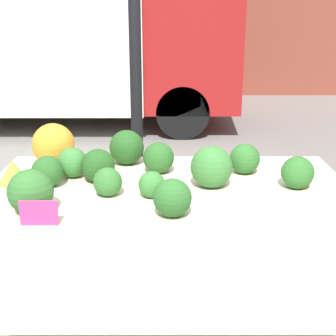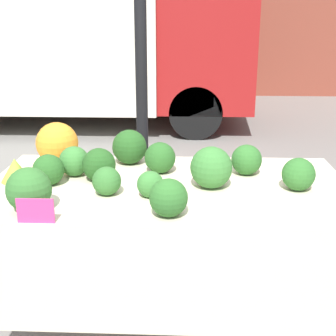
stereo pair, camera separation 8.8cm
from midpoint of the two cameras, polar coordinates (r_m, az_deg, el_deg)
ground_plane at (r=2.52m, az=-1.06°, el=-19.50°), size 40.00×40.00×0.00m
tent_pole at (r=2.78m, az=-4.86°, el=9.71°), size 0.07×0.07×2.26m
parked_truck at (r=7.05m, az=-13.98°, el=15.91°), size 4.69×2.26×2.47m
market_table at (r=2.10m, az=-1.20°, el=-5.26°), size 1.64×0.88×0.80m
orange_cauliflower at (r=2.45m, az=-14.81°, el=2.78°), size 0.22×0.22×0.22m
romanesco_head at (r=2.25m, az=-19.46°, el=-0.47°), size 0.14×0.14×0.11m
broccoli_head_0 at (r=2.25m, az=-12.70°, el=0.65°), size 0.14×0.14×0.14m
broccoli_head_1 at (r=2.00m, az=-8.61°, el=-1.70°), size 0.12×0.12×0.12m
broccoli_head_2 at (r=1.96m, az=-3.26°, el=-2.03°), size 0.11×0.11×0.11m
broccoli_head_3 at (r=2.26m, az=-2.28°, el=1.24°), size 0.15×0.15×0.15m
broccoli_head_4 at (r=2.07m, az=4.10°, el=0.12°), size 0.19×0.19×0.19m
broccoli_head_5 at (r=2.27m, az=8.23°, el=1.12°), size 0.15×0.15×0.15m
broccoli_head_6 at (r=2.40m, az=-6.11°, el=2.51°), size 0.18×0.18×0.18m
broccoli_head_7 at (r=2.13m, az=14.38°, el=-0.53°), size 0.15×0.15×0.15m
broccoli_head_8 at (r=1.88m, az=-17.70°, el=-2.81°), size 0.18×0.18×0.18m
broccoli_head_9 at (r=1.77m, az=-0.86°, el=-3.65°), size 0.15×0.15×0.15m
broccoli_head_10 at (r=2.16m, az=-15.64°, el=-0.42°), size 0.14×0.14×0.14m
broccoli_head_11 at (r=2.17m, az=-9.66°, el=0.27°), size 0.15×0.15×0.15m
price_sign at (r=1.78m, az=-16.83°, el=-5.31°), size 0.14×0.01×0.10m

